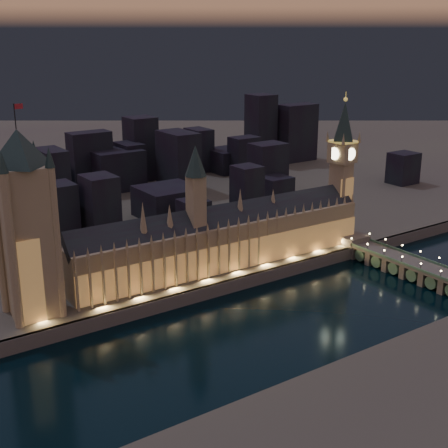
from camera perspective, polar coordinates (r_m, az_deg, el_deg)
ground_plane at (r=342.24m, az=4.60°, el=-8.52°), size 2000.00×2000.00×0.00m
north_bank at (r=795.38m, az=-19.83°, el=5.89°), size 2000.00×960.00×8.00m
embankment_wall at (r=370.19m, az=0.60°, el=-5.70°), size 2000.00×2.50×8.00m
palace_of_westminster at (r=382.90m, az=-0.08°, el=-1.31°), size 202.00×25.86×78.00m
victoria_tower at (r=323.33m, az=-17.75°, el=0.76°), size 31.68×31.68×108.02m
elizabeth_tower at (r=435.06m, az=10.76°, el=5.87°), size 18.00×18.00×101.55m
westminster_bridge at (r=409.26m, az=16.72°, el=-3.85°), size 18.28×113.00×15.90m
city_backdrop at (r=552.20m, az=-8.45°, el=4.90°), size 491.41×215.63×83.24m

